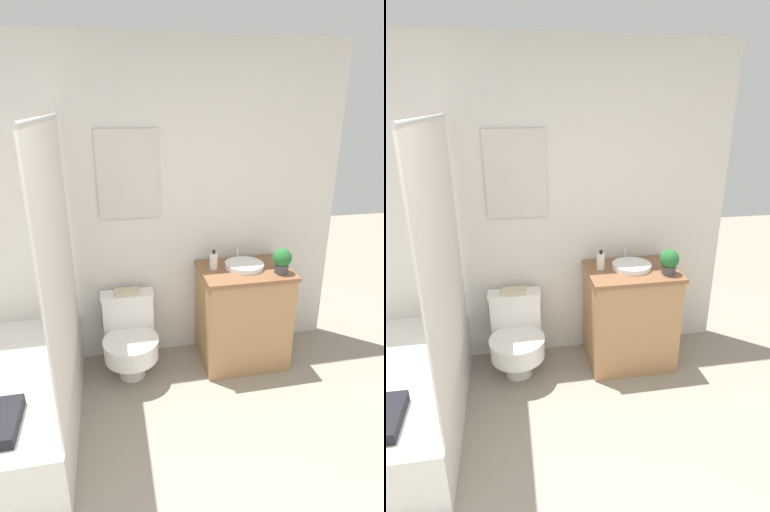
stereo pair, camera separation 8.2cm
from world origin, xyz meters
The scene contains 8 objects.
wall_back centered at (0.00, 2.25, 1.26)m, with size 3.36×0.07×2.50m.
shower_area centered at (-0.81, 1.49, 0.27)m, with size 0.70×1.47×1.98m.
toilet centered at (-0.10, 1.96, 0.32)m, with size 0.43×0.54×0.64m.
vanity centered at (0.82, 1.95, 0.42)m, with size 0.71×0.53×0.83m.
sink centered at (0.82, 1.97, 0.85)m, with size 0.31×0.34×0.13m.
soap_bottle centered at (0.58, 2.00, 0.90)m, with size 0.06×0.06×0.15m.
potted_plant centered at (1.07, 1.82, 0.93)m, with size 0.14×0.14×0.19m.
book_on_tank centered at (-0.10, 2.10, 0.65)m, with size 0.19×0.12×0.02m.
Camera 1 is at (-0.17, -0.79, 2.04)m, focal length 28.00 mm.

